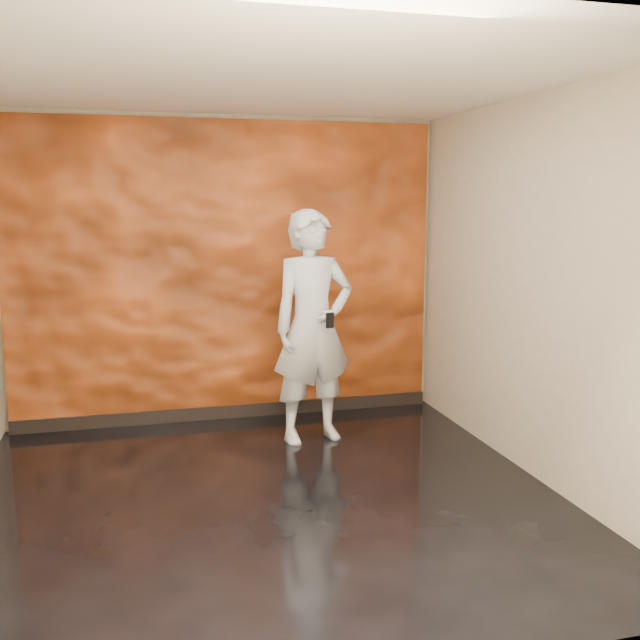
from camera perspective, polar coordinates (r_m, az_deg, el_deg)
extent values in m
cube|color=black|center=(5.09, -4.26, -14.09)|extent=(4.00, 4.00, 0.01)
cube|color=tan|center=(6.67, -7.52, 4.00)|extent=(4.00, 0.02, 2.80)
cube|color=tan|center=(2.79, 2.83, -3.53)|extent=(4.00, 0.02, 2.80)
cube|color=tan|center=(5.43, 16.82, 2.43)|extent=(0.02, 4.00, 2.80)
cube|color=white|center=(4.73, -4.70, 18.85)|extent=(4.00, 4.00, 0.01)
cube|color=#DD5B1E|center=(6.64, -7.47, 3.79)|extent=(3.90, 0.06, 2.75)
cube|color=black|center=(6.85, -7.19, -7.29)|extent=(3.90, 0.04, 0.12)
imported|color=#9197A0|center=(6.00, -0.56, -0.55)|extent=(0.79, 0.59, 1.97)
cube|color=black|center=(5.73, 0.80, -0.03)|extent=(0.07, 0.03, 0.13)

